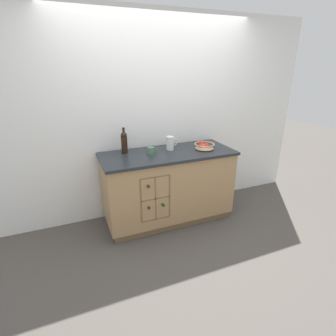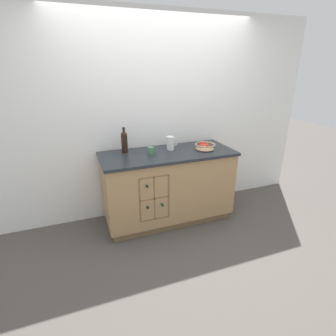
% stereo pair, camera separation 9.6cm
% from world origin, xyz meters
% --- Properties ---
extents(ground_plane, '(14.00, 14.00, 0.00)m').
position_xyz_m(ground_plane, '(0.00, 0.00, 0.00)').
color(ground_plane, '#4C4742').
extents(back_wall, '(4.40, 0.06, 2.55)m').
position_xyz_m(back_wall, '(0.00, 0.39, 1.27)').
color(back_wall, white).
rests_on(back_wall, ground_plane).
extents(kitchen_island, '(1.64, 0.69, 0.92)m').
position_xyz_m(kitchen_island, '(-0.00, -0.00, 0.47)').
color(kitchen_island, brown).
rests_on(kitchen_island, ground_plane).
extents(fruit_bowl, '(0.26, 0.26, 0.09)m').
position_xyz_m(fruit_bowl, '(0.48, -0.04, 0.97)').
color(fruit_bowl, tan).
rests_on(fruit_bowl, kitchen_island).
extents(white_pitcher, '(0.15, 0.10, 0.17)m').
position_xyz_m(white_pitcher, '(0.07, 0.10, 1.02)').
color(white_pitcher, silver).
rests_on(white_pitcher, kitchen_island).
extents(ceramic_mug, '(0.12, 0.08, 0.08)m').
position_xyz_m(ceramic_mug, '(-0.21, 0.02, 0.97)').
color(ceramic_mug, '#4C7A56').
rests_on(ceramic_mug, kitchen_island).
extents(standing_wine_bottle, '(0.08, 0.08, 0.31)m').
position_xyz_m(standing_wine_bottle, '(-0.49, 0.18, 1.06)').
color(standing_wine_bottle, black).
rests_on(standing_wine_bottle, kitchen_island).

